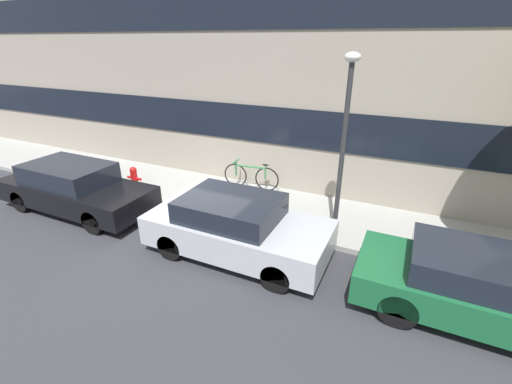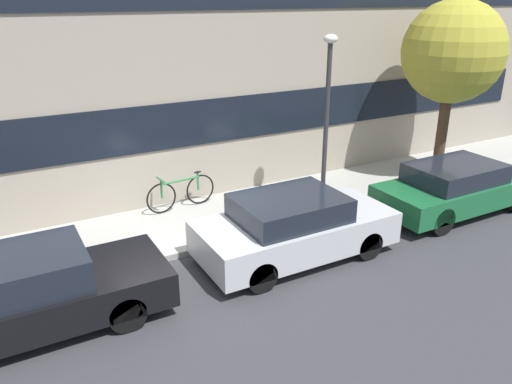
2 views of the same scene
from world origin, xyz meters
TOP-DOWN VIEW (x-y plane):
  - ground_plane at (0.00, 0.00)m, footprint 56.00×56.00m
  - sidewalk_strip at (0.00, 1.29)m, footprint 28.00×2.57m
  - rowhouse_facade at (0.00, 3.01)m, footprint 28.00×1.02m
  - parked_car_black at (-3.11, -1.05)m, footprint 4.50×1.67m
  - parked_car_silver at (1.95, -1.05)m, footprint 4.00×1.78m
  - parked_car_green at (6.65, -1.05)m, footprint 4.23×1.67m
  - fire_hydrant at (-2.48, 0.53)m, footprint 0.52×0.29m
  - bicycle at (0.76, 2.12)m, footprint 1.79×0.44m
  - street_tree at (7.99, 0.75)m, footprint 2.68×2.68m
  - lamp_post at (3.78, 0.49)m, footprint 0.32×0.32m

SIDE VIEW (x-z plane):
  - ground_plane at x=0.00m, z-range 0.00..0.00m
  - sidewalk_strip at x=0.00m, z-range 0.00..0.13m
  - fire_hydrant at x=-2.48m, z-range 0.13..0.87m
  - bicycle at x=0.76m, z-range 0.12..0.99m
  - parked_car_green at x=6.65m, z-range 0.02..1.27m
  - parked_car_black at x=-3.11m, z-range 0.00..1.34m
  - parked_car_silver at x=1.95m, z-range 0.00..1.35m
  - lamp_post at x=3.78m, z-range 0.65..4.73m
  - street_tree at x=7.99m, z-range 1.17..5.98m
  - rowhouse_facade at x=0.00m, z-range 0.01..9.49m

